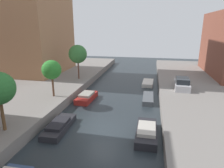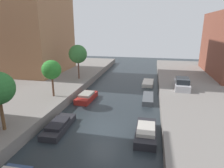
% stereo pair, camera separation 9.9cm
% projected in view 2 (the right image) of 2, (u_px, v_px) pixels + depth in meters
% --- Properties ---
extents(ground_plane, '(84.00, 84.00, 0.00)m').
position_uv_depth(ground_plane, '(102.00, 129.00, 16.83)').
color(ground_plane, '#232B30').
extents(street_tree_3, '(2.10, 2.10, 4.06)m').
position_uv_depth(street_tree_3, '(51.00, 70.00, 21.05)').
color(street_tree_3, brown).
rests_on(street_tree_3, quay_left).
extents(street_tree_4, '(2.66, 2.66, 5.00)m').
position_uv_depth(street_tree_4, '(78.00, 54.00, 28.21)').
color(street_tree_4, brown).
rests_on(street_tree_4, quay_left).
extents(parked_car, '(1.92, 4.14, 1.40)m').
position_uv_depth(parked_car, '(182.00, 84.00, 24.43)').
color(parked_car, '#B7B7BC').
rests_on(parked_car, quay_right).
extents(moored_boat_left_3, '(1.67, 4.35, 0.77)m').
position_uv_depth(moored_boat_left_3, '(59.00, 126.00, 16.60)').
color(moored_boat_left_3, '#232328').
rests_on(moored_boat_left_3, ground_plane).
extents(moored_boat_left_4, '(1.80, 3.88, 0.88)m').
position_uv_depth(moored_boat_left_4, '(86.00, 97.00, 23.32)').
color(moored_boat_left_4, maroon).
rests_on(moored_boat_left_4, ground_plane).
extents(moored_boat_right_3, '(1.62, 4.16, 0.91)m').
position_uv_depth(moored_boat_right_3, '(146.00, 132.00, 15.50)').
color(moored_boat_right_3, '#232328').
rests_on(moored_boat_right_3, ground_plane).
extents(moored_boat_right_4, '(1.24, 3.82, 0.58)m').
position_uv_depth(moored_boat_right_4, '(148.00, 99.00, 23.08)').
color(moored_boat_right_4, '#4C5156').
rests_on(moored_boat_right_4, ground_plane).
extents(moored_boat_right_5, '(1.66, 3.62, 0.53)m').
position_uv_depth(moored_boat_right_5, '(148.00, 83.00, 29.57)').
color(moored_boat_right_5, beige).
rests_on(moored_boat_right_5, ground_plane).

